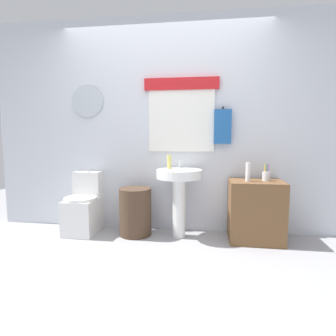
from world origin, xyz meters
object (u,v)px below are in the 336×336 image
toilet (84,208)px  lotion_bottle (248,172)px  soap_bottle (169,162)px  toothbrush_cup (266,176)px  laundry_hamper (135,212)px  pedestal_sink (179,186)px  wooden_cabinet (256,211)px

toilet → lotion_bottle: size_ratio=3.65×
soap_bottle → toothbrush_cup: size_ratio=0.88×
toilet → laundry_hamper: bearing=-2.6°
soap_bottle → lotion_bottle: size_ratio=0.79×
laundry_hamper → lotion_bottle: (1.28, -0.04, 0.50)m
soap_bottle → pedestal_sink: bearing=-22.6°
lotion_bottle → pedestal_sink: bearing=177.0°
toilet → soap_bottle: 1.21m
toilet → wooden_cabinet: (2.04, -0.03, 0.05)m
soap_bottle → lotion_bottle: bearing=-5.8°
laundry_hamper → toothbrush_cup: size_ratio=3.04×
pedestal_sink → wooden_cabinet: size_ratio=1.16×
toilet → pedestal_sink: 1.22m
laundry_hamper → wooden_cabinet: (1.38, 0.00, 0.06)m
soap_bottle → lotion_bottle: 0.89m
toilet → wooden_cabinet: bearing=-0.8°
pedestal_sink → wooden_cabinet: (0.86, 0.00, -0.26)m
lotion_bottle → toothbrush_cup: size_ratio=1.11×
laundry_hamper → pedestal_sink: 0.61m
pedestal_sink → wooden_cabinet: bearing=0.0°
toilet → pedestal_sink: bearing=-1.5°
soap_bottle → toilet: bearing=-178.9°
toilet → pedestal_sink: size_ratio=0.94×
toilet → soap_bottle: soap_bottle is taller
soap_bottle → lotion_bottle: soap_bottle is taller
laundry_hamper → toothbrush_cup: 1.55m
wooden_cabinet → lotion_bottle: 0.46m
wooden_cabinet → toothbrush_cup: (0.10, 0.02, 0.40)m
pedestal_sink → soap_bottle: size_ratio=4.89×
wooden_cabinet → soap_bottle: soap_bottle is taller
laundry_hamper → toilet: bearing=177.4°
wooden_cabinet → toothbrush_cup: size_ratio=3.68×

